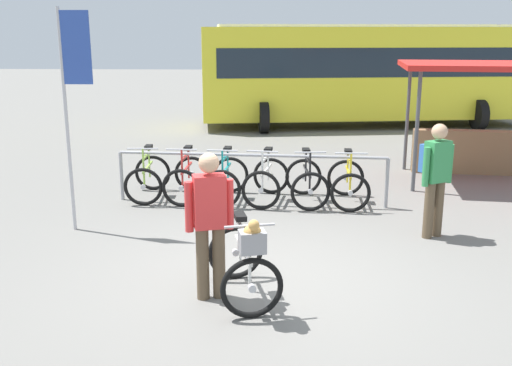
{
  "coord_description": "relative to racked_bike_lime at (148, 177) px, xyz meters",
  "views": [
    {
      "loc": [
        0.26,
        -6.51,
        2.86
      ],
      "look_at": [
        -0.08,
        0.68,
        1.0
      ],
      "focal_mm": 41.09,
      "sensor_mm": 36.0,
      "label": 1
    }
  ],
  "objects": [
    {
      "name": "person_with_featured_bike",
      "position": [
        1.61,
        -3.98,
        0.54
      ],
      "size": [
        0.51,
        0.29,
        1.64
      ],
      "color": "brown",
      "rests_on": "ground"
    },
    {
      "name": "racked_bike_yellow",
      "position": [
        3.49,
        -0.22,
        0.0
      ],
      "size": [
        0.69,
        1.11,
        0.97
      ],
      "color": "black",
      "rests_on": "ground"
    },
    {
      "name": "racked_bike_lime",
      "position": [
        0.0,
        0.0,
        0.0
      ],
      "size": [
        0.73,
        1.14,
        0.97
      ],
      "color": "black",
      "rests_on": "ground"
    },
    {
      "name": "banner_flag",
      "position": [
        -0.58,
        -1.77,
        1.86
      ],
      "size": [
        0.45,
        0.05,
        3.2
      ],
      "color": "#B2B2B7",
      "rests_on": "ground"
    },
    {
      "name": "market_stall",
      "position": [
        6.22,
        1.77,
        1.03
      ],
      "size": [
        3.33,
        2.62,
        2.3
      ],
      "color": "#4C4C51",
      "rests_on": "ground"
    },
    {
      "name": "ground_plane",
      "position": [
        2.13,
        -3.42,
        -0.37
      ],
      "size": [
        80.0,
        80.0,
        0.0
      ],
      "primitive_type": "plane",
      "color": "slate"
    },
    {
      "name": "bike_rack_rail",
      "position": [
        1.84,
        -0.29,
        0.33
      ],
      "size": [
        4.6,
        0.34,
        0.88
      ],
      "color": "#99999E",
      "rests_on": "ground"
    },
    {
      "name": "racked_bike_red",
      "position": [
        0.7,
        -0.04,
        0.0
      ],
      "size": [
        0.69,
        1.13,
        0.98
      ],
      "color": "black",
      "rests_on": "ground"
    },
    {
      "name": "featured_bicycle",
      "position": [
        1.99,
        -4.07,
        0.12
      ],
      "size": [
        0.9,
        1.25,
        1.09
      ],
      "color": "black",
      "rests_on": "ground"
    },
    {
      "name": "pedestrian_with_backpack",
      "position": [
        4.52,
        -1.83,
        0.57
      ],
      "size": [
        0.47,
        0.44,
        1.64
      ],
      "color": "brown",
      "rests_on": "ground"
    },
    {
      "name": "racked_bike_teal",
      "position": [
        1.4,
        -0.09,
        0.0
      ],
      "size": [
        0.72,
        1.14,
        0.97
      ],
      "color": "black",
      "rests_on": "ground"
    },
    {
      "name": "racked_bike_white",
      "position": [
        2.1,
        -0.13,
        0.0
      ],
      "size": [
        0.81,
        1.19,
        0.98
      ],
      "color": "black",
      "rests_on": "ground"
    },
    {
      "name": "bus_distant",
      "position": [
        4.84,
        8.66,
        1.37
      ],
      "size": [
        10.25,
        4.32,
        3.08
      ],
      "color": "yellow",
      "rests_on": "ground"
    },
    {
      "name": "racked_bike_black",
      "position": [
        2.79,
        -0.17,
        0.0
      ],
      "size": [
        0.75,
        1.15,
        0.97
      ],
      "color": "black",
      "rests_on": "ground"
    }
  ]
}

